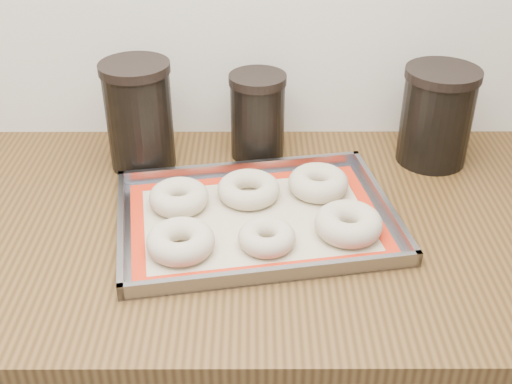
{
  "coord_description": "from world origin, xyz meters",
  "views": [
    {
      "loc": [
        -0.09,
        0.77,
        1.53
      ],
      "look_at": [
        -0.09,
        1.66,
        0.96
      ],
      "focal_mm": 45.0,
      "sensor_mm": 36.0,
      "label": 1
    }
  ],
  "objects_px": {
    "bagel_back_right": "(318,183)",
    "canister_mid": "(258,116)",
    "bagel_front_mid": "(267,237)",
    "bagel_front_left": "(181,241)",
    "canister_left": "(139,115)",
    "baking_tray": "(256,218)",
    "bagel_back_left": "(179,197)",
    "bagel_back_mid": "(249,189)",
    "bagel_front_right": "(348,224)",
    "canister_right": "(437,116)"
  },
  "relations": [
    {
      "from": "bagel_front_mid",
      "to": "canister_left",
      "type": "xyz_separation_m",
      "value": [
        -0.24,
        0.27,
        0.08
      ]
    },
    {
      "from": "bagel_front_left",
      "to": "canister_left",
      "type": "height_order",
      "value": "canister_left"
    },
    {
      "from": "bagel_back_left",
      "to": "canister_right",
      "type": "relative_size",
      "value": 0.55
    },
    {
      "from": "bagel_front_left",
      "to": "canister_right",
      "type": "height_order",
      "value": "canister_right"
    },
    {
      "from": "bagel_front_right",
      "to": "canister_left",
      "type": "xyz_separation_m",
      "value": [
        -0.37,
        0.24,
        0.08
      ]
    },
    {
      "from": "baking_tray",
      "to": "bagel_front_right",
      "type": "relative_size",
      "value": 4.58
    },
    {
      "from": "baking_tray",
      "to": "bagel_back_left",
      "type": "relative_size",
      "value": 4.91
    },
    {
      "from": "baking_tray",
      "to": "canister_mid",
      "type": "relative_size",
      "value": 3.0
    },
    {
      "from": "bagel_back_right",
      "to": "canister_right",
      "type": "height_order",
      "value": "canister_right"
    },
    {
      "from": "canister_left",
      "to": "bagel_front_left",
      "type": "bearing_deg",
      "value": -70.69
    },
    {
      "from": "baking_tray",
      "to": "bagel_front_left",
      "type": "height_order",
      "value": "bagel_front_left"
    },
    {
      "from": "baking_tray",
      "to": "canister_mid",
      "type": "height_order",
      "value": "canister_mid"
    },
    {
      "from": "bagel_front_left",
      "to": "canister_right",
      "type": "relative_size",
      "value": 0.57
    },
    {
      "from": "canister_right",
      "to": "bagel_front_left",
      "type": "bearing_deg",
      "value": -146.92
    },
    {
      "from": "bagel_front_left",
      "to": "bagel_back_right",
      "type": "bearing_deg",
      "value": 37.06
    },
    {
      "from": "canister_left",
      "to": "baking_tray",
      "type": "bearing_deg",
      "value": -42.3
    },
    {
      "from": "bagel_front_mid",
      "to": "canister_left",
      "type": "height_order",
      "value": "canister_left"
    },
    {
      "from": "bagel_back_left",
      "to": "canister_left",
      "type": "xyz_separation_m",
      "value": [
        -0.08,
        0.16,
        0.08
      ]
    },
    {
      "from": "baking_tray",
      "to": "canister_left",
      "type": "height_order",
      "value": "canister_left"
    },
    {
      "from": "baking_tray",
      "to": "bagel_front_mid",
      "type": "height_order",
      "value": "bagel_front_mid"
    },
    {
      "from": "bagel_front_right",
      "to": "bagel_back_right",
      "type": "relative_size",
      "value": 1.03
    },
    {
      "from": "bagel_front_left",
      "to": "bagel_front_right",
      "type": "height_order",
      "value": "bagel_front_right"
    },
    {
      "from": "bagel_front_right",
      "to": "canister_right",
      "type": "bearing_deg",
      "value": 52.82
    },
    {
      "from": "bagel_front_left",
      "to": "bagel_front_mid",
      "type": "distance_m",
      "value": 0.14
    },
    {
      "from": "bagel_front_right",
      "to": "canister_left",
      "type": "distance_m",
      "value": 0.45
    },
    {
      "from": "bagel_front_left",
      "to": "canister_right",
      "type": "distance_m",
      "value": 0.56
    },
    {
      "from": "bagel_back_left",
      "to": "bagel_back_right",
      "type": "height_order",
      "value": "bagel_back_right"
    },
    {
      "from": "bagel_back_left",
      "to": "bagel_back_mid",
      "type": "bearing_deg",
      "value": 13.07
    },
    {
      "from": "baking_tray",
      "to": "canister_mid",
      "type": "distance_m",
      "value": 0.25
    },
    {
      "from": "bagel_back_right",
      "to": "canister_mid",
      "type": "bearing_deg",
      "value": 125.87
    },
    {
      "from": "bagel_front_mid",
      "to": "bagel_front_left",
      "type": "bearing_deg",
      "value": -174.3
    },
    {
      "from": "canister_mid",
      "to": "canister_right",
      "type": "height_order",
      "value": "canister_right"
    },
    {
      "from": "bagel_front_mid",
      "to": "bagel_back_left",
      "type": "distance_m",
      "value": 0.19
    },
    {
      "from": "baking_tray",
      "to": "bagel_front_left",
      "type": "bearing_deg",
      "value": -143.63
    },
    {
      "from": "bagel_back_right",
      "to": "canister_mid",
      "type": "distance_m",
      "value": 0.2
    },
    {
      "from": "bagel_front_mid",
      "to": "canister_mid",
      "type": "bearing_deg",
      "value": 92.47
    },
    {
      "from": "bagel_front_right",
      "to": "canister_right",
      "type": "xyz_separation_m",
      "value": [
        0.2,
        0.26,
        0.07
      ]
    },
    {
      "from": "bagel_back_mid",
      "to": "canister_right",
      "type": "bearing_deg",
      "value": 22.24
    },
    {
      "from": "canister_left",
      "to": "bagel_back_mid",
      "type": "bearing_deg",
      "value": -32.41
    },
    {
      "from": "bagel_front_left",
      "to": "bagel_back_mid",
      "type": "bearing_deg",
      "value": 55.87
    },
    {
      "from": "canister_left",
      "to": "canister_mid",
      "type": "relative_size",
      "value": 1.23
    },
    {
      "from": "canister_left",
      "to": "bagel_front_mid",
      "type": "bearing_deg",
      "value": -49.16
    },
    {
      "from": "bagel_back_mid",
      "to": "canister_left",
      "type": "distance_m",
      "value": 0.26
    },
    {
      "from": "baking_tray",
      "to": "bagel_front_mid",
      "type": "distance_m",
      "value": 0.08
    },
    {
      "from": "bagel_front_left",
      "to": "bagel_front_right",
      "type": "xyz_separation_m",
      "value": [
        0.27,
        0.05,
        0.0
      ]
    },
    {
      "from": "bagel_front_left",
      "to": "bagel_front_mid",
      "type": "bearing_deg",
      "value": 5.7
    },
    {
      "from": "bagel_front_mid",
      "to": "bagel_back_left",
      "type": "height_order",
      "value": "bagel_back_left"
    },
    {
      "from": "bagel_front_right",
      "to": "bagel_back_mid",
      "type": "height_order",
      "value": "bagel_front_right"
    },
    {
      "from": "bagel_front_left",
      "to": "bagel_front_mid",
      "type": "xyz_separation_m",
      "value": [
        0.14,
        0.01,
        -0.0
      ]
    },
    {
      "from": "bagel_front_right",
      "to": "bagel_back_mid",
      "type": "xyz_separation_m",
      "value": [
        -0.16,
        0.11,
        -0.0
      ]
    }
  ]
}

